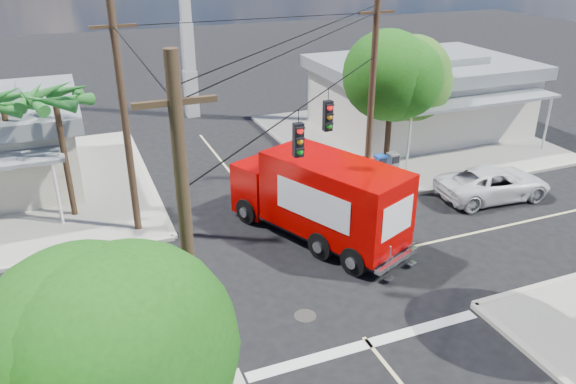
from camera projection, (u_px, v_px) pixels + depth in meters
ground at (309, 270)px, 19.99m from camera, size 120.00×120.00×0.00m
sidewalk_ne at (403, 138)px, 32.84m from camera, size 14.12×14.12×0.14m
road_markings at (327, 292)px, 18.75m from camera, size 32.00×32.00×0.01m
building_ne at (420, 93)px, 33.38m from camera, size 11.80×10.20×4.50m
radio_tower at (187, 28)px, 34.68m from camera, size 0.80×0.80×17.00m
tree_sw_front at (116, 360)px, 9.45m from camera, size 3.88×3.78×6.03m
tree_ne_front at (393, 79)px, 26.16m from camera, size 4.21×4.14×6.66m
tree_ne_back at (413, 76)px, 29.15m from camera, size 3.77×3.66×5.82m
palm_nw_front at (55, 101)px, 21.66m from camera, size 3.01×3.08×5.59m
palm_nw_back at (2, 105)px, 22.40m from camera, size 3.01×3.08×5.19m
utility_poles at (249, 137)px, 18.86m from camera, size 12.00×10.68×9.00m
vending_boxes at (380, 166)px, 27.15m from camera, size 1.90×0.50×1.10m
delivery_truck at (319, 198)px, 21.42m from camera, size 5.19×8.05×3.37m
parked_car at (494, 183)px, 25.20m from camera, size 5.34×2.77×1.44m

